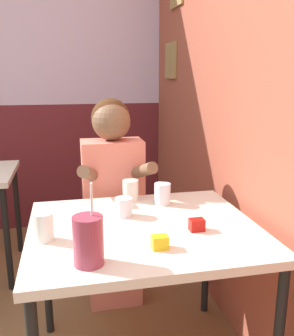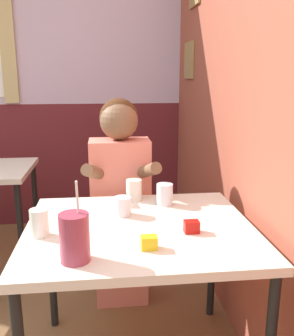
{
  "view_description": "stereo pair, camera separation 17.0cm",
  "coord_description": "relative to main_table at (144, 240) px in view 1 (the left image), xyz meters",
  "views": [
    {
      "loc": [
        0.39,
        -1.03,
        1.35
      ],
      "look_at": [
        0.74,
        0.58,
        0.93
      ],
      "focal_mm": 40.0,
      "sensor_mm": 36.0,
      "label": 1
    },
    {
      "loc": [
        0.56,
        -1.06,
        1.35
      ],
      "look_at": [
        0.74,
        0.58,
        0.93
      ],
      "focal_mm": 40.0,
      "sensor_mm": 36.0,
      "label": 2
    }
  ],
  "objects": [
    {
      "name": "brick_wall_right",
      "position": [
        0.56,
        0.73,
        0.69
      ],
      "size": [
        0.08,
        4.3,
        2.7
      ],
      "color": "#9E4C38",
      "rests_on": "ground_plane"
    },
    {
      "name": "glass_near_pitcher",
      "position": [
        -0.07,
        0.13,
        0.11
      ],
      "size": [
        0.08,
        0.08,
        0.09
      ],
      "color": "silver",
      "rests_on": "main_table"
    },
    {
      "name": "condiment_ketchup",
      "position": [
        0.2,
        -0.09,
        0.09
      ],
      "size": [
        0.06,
        0.04,
        0.05
      ],
      "color": "#B7140F",
      "rests_on": "main_table"
    },
    {
      "name": "main_table",
      "position": [
        0.0,
        0.0,
        0.0
      ],
      "size": [
        0.96,
        0.82,
        0.72
      ],
      "color": "beige",
      "rests_on": "ground_plane"
    },
    {
      "name": "person_seated",
      "position": [
        -0.06,
        0.59,
        -0.0
      ],
      "size": [
        0.42,
        0.41,
        1.22
      ],
      "color": "#EA7F6B",
      "rests_on": "ground_plane"
    },
    {
      "name": "back_wall",
      "position": [
        -0.7,
        1.91,
        0.7
      ],
      "size": [
        5.45,
        0.09,
        2.7
      ],
      "color": "silver",
      "rests_on": "ground_plane"
    },
    {
      "name": "cocktail_pitcher",
      "position": [
        -0.25,
        -0.28,
        0.15
      ],
      "size": [
        0.1,
        0.1,
        0.29
      ],
      "color": "#99384C",
      "rests_on": "main_table"
    },
    {
      "name": "condiment_mustard",
      "position": [
        0.01,
        -0.22,
        0.09
      ],
      "size": [
        0.06,
        0.04,
        0.05
      ],
      "color": "yellow",
      "rests_on": "main_table"
    },
    {
      "name": "glass_by_brick",
      "position": [
        0.15,
        0.25,
        0.12
      ],
      "size": [
        0.08,
        0.08,
        0.11
      ],
      "color": "silver",
      "rests_on": "main_table"
    },
    {
      "name": "glass_center",
      "position": [
        -0.4,
        -0.06,
        0.12
      ],
      "size": [
        0.07,
        0.07,
        0.11
      ],
      "color": "silver",
      "rests_on": "main_table"
    },
    {
      "name": "glass_far_side",
      "position": [
        0.0,
        0.34,
        0.12
      ],
      "size": [
        0.08,
        0.08,
        0.11
      ],
      "color": "silver",
      "rests_on": "main_table"
    }
  ]
}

